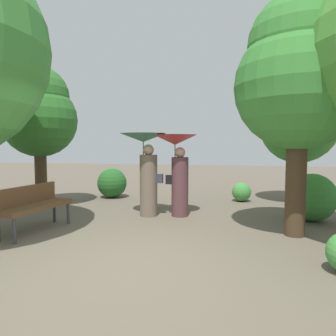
# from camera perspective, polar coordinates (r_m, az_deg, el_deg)

# --- Properties ---
(ground_plane) EXTENTS (40.00, 40.00, 0.00)m
(ground_plane) POSITION_cam_1_polar(r_m,az_deg,el_deg) (4.38, -8.47, -16.96)
(ground_plane) COLOR brown
(person_left) EXTENTS (1.02, 1.02, 1.84)m
(person_left) POSITION_cam_1_polar(r_m,az_deg,el_deg) (6.85, -4.07, 1.18)
(person_left) COLOR #6B5B4C
(person_left) RESTS_ON ground
(person_right) EXTENTS (0.96, 0.96, 1.80)m
(person_right) POSITION_cam_1_polar(r_m,az_deg,el_deg) (6.82, 1.74, 1.14)
(person_right) COLOR #563338
(person_right) RESTS_ON ground
(park_bench) EXTENTS (0.71, 1.56, 0.83)m
(park_bench) POSITION_cam_1_polar(r_m,az_deg,el_deg) (6.18, -23.72, -6.06)
(park_bench) COLOR #38383D
(park_bench) RESTS_ON ground
(tree_near_right) EXTENTS (2.16, 2.16, 4.13)m
(tree_near_right) POSITION_cam_1_polar(r_m,az_deg,el_deg) (5.87, 23.07, 15.70)
(tree_near_right) COLOR #42301E
(tree_near_right) RESTS_ON ground
(tree_mid_left) EXTENTS (1.90, 1.90, 3.57)m
(tree_mid_left) POSITION_cam_1_polar(r_m,az_deg,el_deg) (8.63, -22.72, 9.40)
(tree_mid_left) COLOR #42301E
(tree_mid_left) RESTS_ON ground
(tree_mid_right) EXTENTS (2.05, 2.05, 3.50)m
(tree_mid_right) POSITION_cam_1_polar(r_m,az_deg,el_deg) (9.16, 23.02, 8.40)
(tree_mid_right) COLOR #4C3823
(tree_mid_right) RESTS_ON ground
(bush_path_right) EXTENTS (0.53, 0.53, 0.53)m
(bush_path_right) POSITION_cam_1_polar(r_m,az_deg,el_deg) (8.90, 13.41, -4.32)
(bush_path_right) COLOR #428C3D
(bush_path_right) RESTS_ON ground
(bush_behind_bench) EXTENTS (0.87, 0.87, 0.87)m
(bush_behind_bench) POSITION_cam_1_polar(r_m,az_deg,el_deg) (9.41, -10.29, -2.74)
(bush_behind_bench) COLOR #235B23
(bush_behind_bench) RESTS_ON ground
(bush_far_side) EXTENTS (0.99, 0.99, 0.99)m
(bush_far_side) POSITION_cam_1_polar(r_m,az_deg,el_deg) (7.08, 25.05, -4.93)
(bush_far_side) COLOR #387F33
(bush_far_side) RESTS_ON ground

